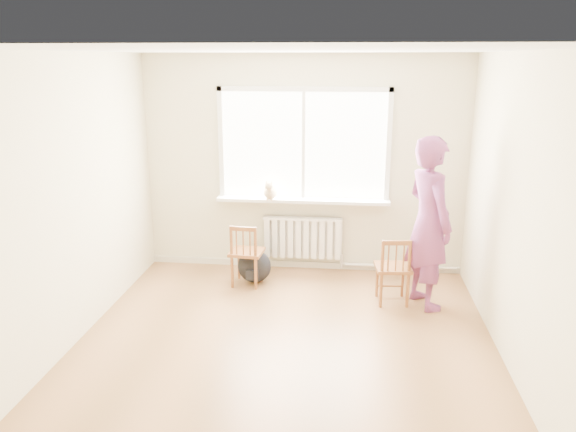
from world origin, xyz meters
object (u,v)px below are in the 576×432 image
(chair_left, at_px, (246,255))
(person, at_px, (429,223))
(chair_right, at_px, (393,271))
(backpack, at_px, (254,266))
(cat, at_px, (270,191))

(chair_left, distance_m, person, 2.15)
(chair_right, xyz_separation_m, backpack, (-1.63, 0.44, -0.19))
(chair_right, xyz_separation_m, person, (0.35, 0.02, 0.55))
(cat, bearing_deg, chair_right, -28.75)
(chair_right, bearing_deg, person, 178.05)
(chair_left, bearing_deg, person, 176.12)
(backpack, bearing_deg, chair_right, -15.22)
(person, distance_m, cat, 1.99)
(cat, distance_m, backpack, 0.95)
(person, relative_size, backpack, 4.60)
(cat, bearing_deg, chair_left, -115.09)
(person, height_order, cat, person)
(chair_right, xyz_separation_m, cat, (-1.48, 0.82, 0.67))
(person, xyz_separation_m, cat, (-1.82, 0.80, 0.12))
(chair_left, xyz_separation_m, backpack, (0.08, 0.11, -0.18))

